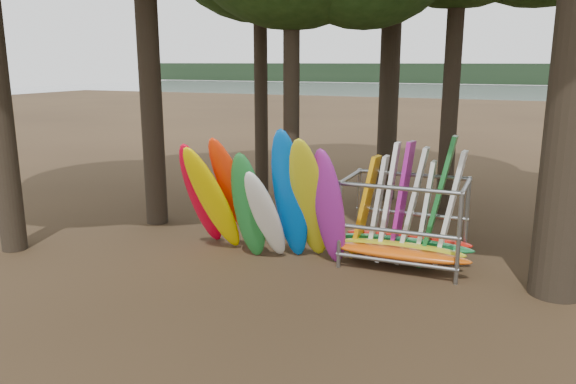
% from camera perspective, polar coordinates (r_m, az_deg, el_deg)
% --- Properties ---
extents(ground, '(120.00, 120.00, 0.00)m').
position_cam_1_polar(ground, '(11.78, 0.15, -8.47)').
color(ground, '#47331E').
rests_on(ground, ground).
extents(lake, '(160.00, 160.00, 0.00)m').
position_cam_1_polar(lake, '(70.37, 19.59, 8.82)').
color(lake, gray).
rests_on(lake, ground).
extents(far_shore, '(160.00, 4.00, 4.00)m').
position_cam_1_polar(far_shore, '(120.20, 21.24, 11.12)').
color(far_shore, black).
rests_on(far_shore, ground).
extents(kayak_row, '(3.92, 2.23, 3.17)m').
position_cam_1_polar(kayak_row, '(12.27, -2.82, -0.99)').
color(kayak_row, red).
rests_on(kayak_row, ground).
extents(storage_rack, '(3.02, 1.61, 2.88)m').
position_cam_1_polar(storage_rack, '(12.42, 11.73, -3.19)').
color(storage_rack, gray).
rests_on(storage_rack, ground).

